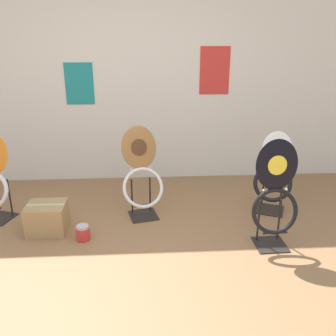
{
  "coord_description": "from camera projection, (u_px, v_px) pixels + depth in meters",
  "views": [
    {
      "loc": [
        0.17,
        -2.21,
        1.88
      ],
      "look_at": [
        0.38,
        1.27,
        0.55
      ],
      "focal_mm": 40.0,
      "sensor_mm": 36.0,
      "label": 1
    }
  ],
  "objects": [
    {
      "name": "toilet_seat_display_white_plain",
      "position": [
        273.0,
        176.0,
        3.95
      ],
      "size": [
        0.46,
        0.46,
        0.84
      ],
      "color": "black",
      "rests_on": "ground_plane"
    },
    {
      "name": "paint_can",
      "position": [
        83.0,
        232.0,
        3.49
      ],
      "size": [
        0.14,
        0.14,
        0.15
      ],
      "color": "red",
      "rests_on": "ground_plane"
    },
    {
      "name": "toilet_seat_display_jazz_black",
      "position": [
        275.0,
        199.0,
        3.27
      ],
      "size": [
        0.42,
        0.29,
        0.99
      ],
      "color": "black",
      "rests_on": "ground_plane"
    },
    {
      "name": "storage_box",
      "position": [
        47.0,
        218.0,
        3.6
      ],
      "size": [
        0.37,
        0.32,
        0.29
      ],
      "color": "#A37F51",
      "rests_on": "ground_plane"
    },
    {
      "name": "wall_back",
      "position": [
        131.0,
        77.0,
        4.51
      ],
      "size": [
        8.0,
        0.07,
        2.6
      ],
      "color": "silver",
      "rests_on": "ground_plane"
    },
    {
      "name": "ground_plane",
      "position": [
        126.0,
        302.0,
        2.72
      ],
      "size": [
        14.0,
        14.0,
        0.0
      ],
      "primitive_type": "plane",
      "color": "#8E6642"
    },
    {
      "name": "toilet_seat_display_woodgrain",
      "position": [
        141.0,
        174.0,
        3.83
      ],
      "size": [
        0.46,
        0.44,
        0.93
      ],
      "color": "black",
      "rests_on": "ground_plane"
    }
  ]
}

